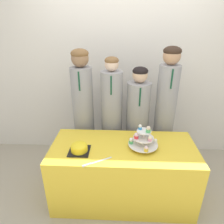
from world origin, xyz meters
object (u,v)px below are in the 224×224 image
at_px(student_3, 165,115).
at_px(student_0, 84,115).
at_px(round_cake, 79,147).
at_px(student_1, 112,120).
at_px(cupcake_stand, 143,138).
at_px(student_2, 137,125).
at_px(cake_knife, 92,163).

bearing_deg(student_3, student_0, 180.00).
distance_m(round_cake, student_1, 0.70).
bearing_deg(cupcake_stand, student_2, 92.19).
distance_m(cake_knife, student_0, 0.85).
bearing_deg(student_0, student_3, -0.00).
relative_size(cake_knife, cupcake_stand, 0.88).
bearing_deg(student_1, student_0, 180.00).
bearing_deg(round_cake, cake_knife, -48.91).
height_order(cake_knife, student_1, student_1).
distance_m(round_cake, cupcake_stand, 0.66).
xyz_separation_m(cake_knife, student_1, (0.14, 0.81, 0.03)).
relative_size(cake_knife, student_1, 0.17).
xyz_separation_m(round_cake, student_2, (0.63, 0.63, -0.07)).
distance_m(cake_knife, student_3, 1.15).
bearing_deg(cake_knife, round_cake, 101.60).
relative_size(student_1, student_3, 0.93).
height_order(round_cake, student_1, student_1).
bearing_deg(cake_knife, cupcake_stand, 0.69).
xyz_separation_m(round_cake, student_1, (0.30, 0.63, -0.01)).
height_order(cake_knife, cupcake_stand, cupcake_stand).
bearing_deg(cupcake_stand, student_1, 123.38).
bearing_deg(cupcake_stand, round_cake, -170.80).
height_order(cupcake_stand, student_2, student_2).
xyz_separation_m(cupcake_stand, student_1, (-0.35, 0.53, -0.07)).
bearing_deg(student_3, round_cake, -146.58).
relative_size(student_0, student_3, 0.98).
height_order(student_1, student_3, student_3).
bearing_deg(student_2, student_3, 0.00).
bearing_deg(student_1, cupcake_stand, -56.62).
bearing_deg(student_1, round_cake, -115.05).
bearing_deg(student_2, student_0, 180.00).
height_order(cake_knife, student_2, student_2).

